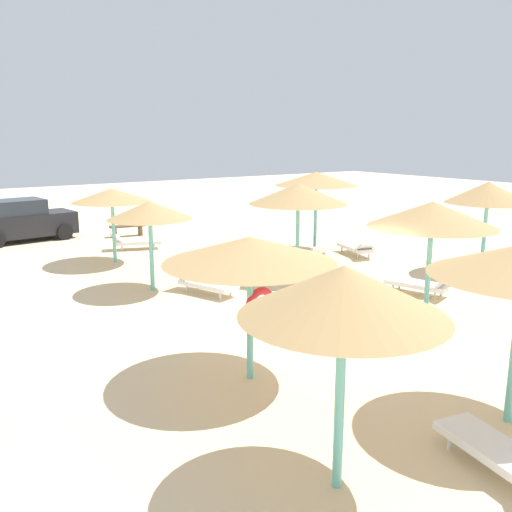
% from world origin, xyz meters
% --- Properties ---
extents(ground_plane, '(80.00, 80.00, 0.00)m').
position_xyz_m(ground_plane, '(0.00, 0.00, 0.00)').
color(ground_plane, beige).
extents(parasol_0, '(3.02, 3.02, 2.86)m').
position_xyz_m(parasol_0, '(2.58, 4.47, 2.54)').
color(parasol_0, '#6BC6BC').
rests_on(parasol_0, ground).
extents(parasol_1, '(2.66, 2.66, 2.55)m').
position_xyz_m(parasol_1, '(-1.49, 9.32, 2.31)').
color(parasol_1, '#6BC6BC').
rests_on(parasol_1, ground).
extents(parasol_4, '(2.96, 2.96, 2.79)m').
position_xyz_m(parasol_4, '(2.55, -0.46, 2.49)').
color(parasol_4, '#6BC6BC').
rests_on(parasol_4, ground).
extents(parasol_5, '(3.05, 3.05, 2.97)m').
position_xyz_m(parasol_5, '(5.38, 6.89, 2.71)').
color(parasol_5, '#6BC6BC').
rests_on(parasol_5, ground).
extents(parasol_6, '(2.33, 2.33, 2.53)m').
position_xyz_m(parasol_6, '(-1.86, 5.43, 2.26)').
color(parasol_6, '#6BC6BC').
rests_on(parasol_6, ground).
extents(parasol_7, '(3.03, 3.03, 2.59)m').
position_xyz_m(parasol_7, '(-2.78, -0.84, 2.33)').
color(parasol_7, '#6BC6BC').
rests_on(parasol_7, ground).
extents(parasol_8, '(2.56, 2.56, 2.89)m').
position_xyz_m(parasol_8, '(7.48, 1.31, 2.55)').
color(parasol_8, '#6BC6BC').
rests_on(parasol_8, ground).
extents(parasol_9, '(2.47, 2.47, 2.83)m').
position_xyz_m(parasol_9, '(-3.65, -4.05, 2.52)').
color(parasol_9, '#6BC6BC').
rests_on(parasol_9, ground).
extents(lounger_0, '(0.67, 1.89, 0.74)m').
position_xyz_m(lounger_0, '(3.76, 5.59, 0.32)').
color(lounger_0, white).
rests_on(lounger_0, ground).
extents(lounger_1, '(1.99, 1.27, 0.72)m').
position_xyz_m(lounger_1, '(-0.07, 11.08, 0.32)').
color(lounger_1, white).
rests_on(lounger_1, ground).
extents(lounger_2, '(0.99, 1.95, 0.79)m').
position_xyz_m(lounger_2, '(-1.74, -5.11, 0.32)').
color(lounger_2, white).
rests_on(lounger_2, ground).
extents(lounger_4, '(1.14, 1.96, 0.80)m').
position_xyz_m(lounger_4, '(4.01, 0.83, 0.32)').
color(lounger_4, white).
rests_on(lounger_4, ground).
extents(lounger_5, '(1.12, 2.01, 0.65)m').
position_xyz_m(lounger_5, '(6.13, 5.42, 0.31)').
color(lounger_5, white).
rests_on(lounger_5, ground).
extents(lounger_6, '(1.22, 2.00, 0.72)m').
position_xyz_m(lounger_6, '(-0.80, 4.34, 0.32)').
color(lounger_6, white).
rests_on(lounger_6, ground).
extents(bench_0, '(1.55, 0.66, 0.49)m').
position_xyz_m(bench_0, '(0.78, 13.89, 0.35)').
color(bench_0, brown).
rests_on(bench_0, ground).
extents(parked_car, '(4.16, 2.33, 1.72)m').
position_xyz_m(parked_car, '(-3.17, 15.34, 0.82)').
color(parked_car, black).
rests_on(parked_car, ground).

